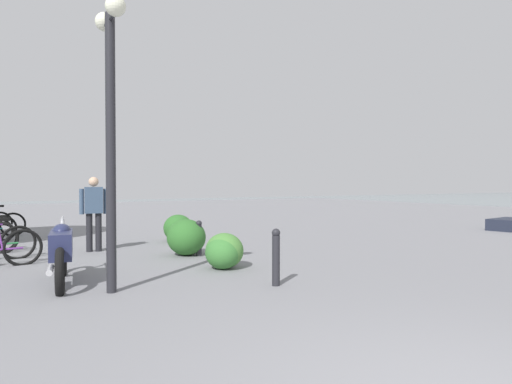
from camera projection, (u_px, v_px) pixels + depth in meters
name	position (u px, v px, depth m)	size (l,w,h in m)	color
lamppost	(110.00, 102.00, 6.53)	(0.98, 0.28, 4.11)	#232328
motorcycle	(61.00, 251.00, 7.18)	(2.16, 0.52, 1.06)	black
pedestrian	(94.00, 208.00, 10.48)	(0.30, 0.61, 1.71)	black
bollard_near	(276.00, 256.00, 7.01)	(0.13, 0.13, 0.88)	#232328
bollard_mid	(199.00, 237.00, 9.85)	(0.13, 0.13, 0.77)	#232328
shrub_low	(178.00, 228.00, 12.24)	(0.85, 0.77, 0.73)	#2D6628
shrub_round	(186.00, 237.00, 9.95)	(0.92, 0.83, 0.78)	#2D6628
shrub_wide	(223.00, 253.00, 8.36)	(0.71, 0.64, 0.60)	#387533
shrub_tall	(224.00, 251.00, 8.44)	(0.77, 0.69, 0.65)	#477F38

